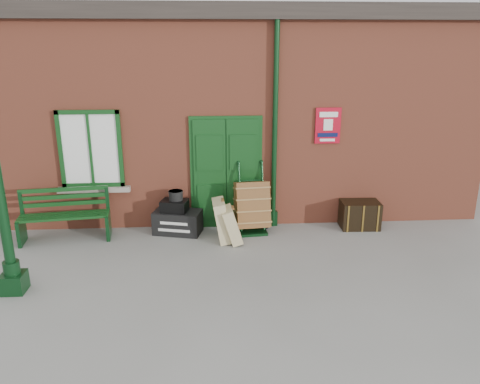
{
  "coord_description": "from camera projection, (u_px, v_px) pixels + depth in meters",
  "views": [
    {
      "loc": [
        -0.61,
        -7.5,
        3.58
      ],
      "look_at": [
        -0.08,
        0.6,
        1.0
      ],
      "focal_mm": 35.0,
      "sensor_mm": 36.0,
      "label": 1
    }
  ],
  "objects": [
    {
      "name": "hatbox",
      "position": [
        176.0,
        195.0,
        9.07
      ],
      "size": [
        0.33,
        0.33,
        0.18
      ],
      "primitive_type": "cylinder",
      "rotation": [
        0.0,
        0.0,
        -0.25
      ],
      "color": "black",
      "rests_on": "strongbox"
    },
    {
      "name": "suitcase_front",
      "position": [
        232.0,
        225.0,
        8.73
      ],
      "size": [
        0.42,
        0.52,
        0.7
      ],
      "primitive_type": "cube",
      "rotation": [
        0.0,
        -0.3,
        0.05
      ],
      "color": "tan",
      "rests_on": "ground"
    },
    {
      "name": "ground",
      "position": [
        247.0,
        256.0,
        8.25
      ],
      "size": [
        80.0,
        80.0,
        0.0
      ],
      "primitive_type": "plane",
      "color": "gray",
      "rests_on": "ground"
    },
    {
      "name": "suitcase_back",
      "position": [
        222.0,
        221.0,
        8.79
      ],
      "size": [
        0.38,
        0.57,
        0.81
      ],
      "primitive_type": "cube",
      "rotation": [
        0.0,
        -0.17,
        0.05
      ],
      "color": "tan",
      "rests_on": "ground"
    },
    {
      "name": "porter_trolley",
      "position": [
        252.0,
        205.0,
        9.25
      ],
      "size": [
        0.72,
        0.77,
        1.35
      ],
      "rotation": [
        0.0,
        0.0,
        0.1
      ],
      "color": "black",
      "rests_on": "ground"
    },
    {
      "name": "bench",
      "position": [
        65.0,
        214.0,
        8.85
      ],
      "size": [
        1.69,
        0.71,
        1.02
      ],
      "rotation": [
        0.0,
        0.0,
        0.13
      ],
      "color": "#103C15",
      "rests_on": "ground"
    },
    {
      "name": "strongbox",
      "position": [
        175.0,
        206.0,
        9.1
      ],
      "size": [
        0.57,
        0.47,
        0.23
      ],
      "primitive_type": "cube",
      "rotation": [
        0.0,
        0.0,
        -0.25
      ],
      "color": "black",
      "rests_on": "houdini_trunk"
    },
    {
      "name": "dark_trunk",
      "position": [
        360.0,
        215.0,
        9.47
      ],
      "size": [
        0.78,
        0.53,
        0.55
      ],
      "primitive_type": "cube",
      "rotation": [
        0.0,
        0.0,
        -0.04
      ],
      "color": "black",
      "rests_on": "ground"
    },
    {
      "name": "houdini_trunk",
      "position": [
        178.0,
        222.0,
        9.21
      ],
      "size": [
        1.0,
        0.7,
        0.45
      ],
      "primitive_type": "cube",
      "rotation": [
        0.0,
        0.0,
        -0.25
      ],
      "color": "black",
      "rests_on": "ground"
    },
    {
      "name": "canopy_column",
      "position": [
        1.0,
        204.0,
        6.65
      ],
      "size": [
        0.34,
        0.34,
        3.61
      ],
      "color": "black",
      "rests_on": "ground"
    },
    {
      "name": "station_building",
      "position": [
        235.0,
        107.0,
        10.92
      ],
      "size": [
        10.3,
        4.3,
        4.36
      ],
      "color": "#AB5037",
      "rests_on": "ground"
    }
  ]
}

